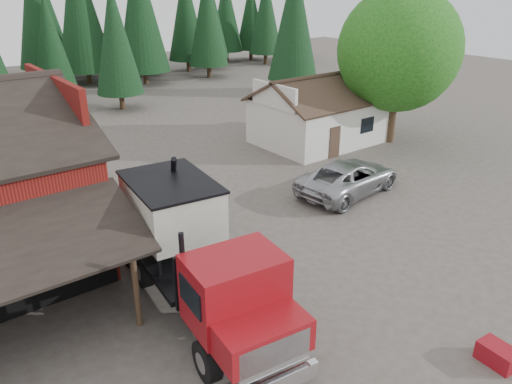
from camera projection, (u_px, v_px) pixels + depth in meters
ground at (308, 294)px, 18.10m from camera, size 120.00×120.00×0.00m
farmhouse at (319, 118)px, 34.15m from camera, size 8.60×6.42×4.65m
deciduous_tree at (399, 55)px, 32.50m from camera, size 8.00×8.00×10.20m
conifer_backdrop at (14, 94)px, 48.71m from camera, size 76.00×16.00×16.00m
near_pine_b at (115, 39)px, 40.97m from camera, size 3.96×3.96×10.40m
near_pine_c at (294, 19)px, 46.57m from camera, size 4.84×4.84×12.40m
feed_truck at (194, 249)px, 16.73m from camera, size 3.97×10.65×4.69m
silver_car at (349, 177)px, 26.24m from camera, size 6.59×3.64×1.75m
equip_box at (498, 355)px, 14.75m from camera, size 0.78×1.15×0.60m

